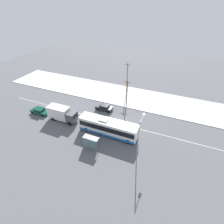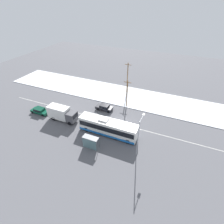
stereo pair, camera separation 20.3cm
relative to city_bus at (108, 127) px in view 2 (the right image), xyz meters
The scene contains 12 objects.
ground_plane 4.46m from the city_bus, 70.65° to the left, with size 120.00×120.00×0.00m, color #56565B.
snow_lot 16.43m from the city_bus, 85.19° to the left, with size 80.00×11.19×0.12m.
lane_marking_center 4.46m from the city_bus, 70.65° to the left, with size 60.00×0.12×0.00m.
city_bus is the anchor object (origin of this frame).
box_truck 11.36m from the city_bus, behind, with size 6.73×2.30×3.24m.
sedan_car 8.88m from the city_bus, 120.39° to the left, with size 4.09×1.80×1.44m.
parked_car_near_truck 17.94m from the city_bus, behind, with size 4.40×1.80×1.36m.
pedestrian_at_stop 3.95m from the city_bus, 105.43° to the right, with size 0.56×0.25×1.55m.
bus_shelter 5.13m from the city_bus, 104.83° to the right, with size 2.93×1.20×2.40m.
streetlamp 8.01m from the city_bus, 21.09° to the right, with size 0.36×2.70×7.44m.
utility_pole_roadside 11.60m from the city_bus, 90.40° to the left, with size 1.80×0.24×7.04m.
utility_pole_snowlot 18.85m from the city_bus, 97.69° to the left, with size 1.80×0.24×8.66m.
Camera 2 is at (10.06, -28.34, 23.77)m, focal length 28.00 mm.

